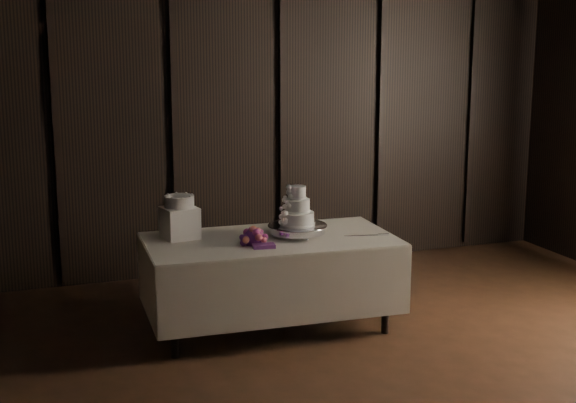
{
  "coord_description": "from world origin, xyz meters",
  "views": [
    {
      "loc": [
        -2.67,
        -4.13,
        2.34
      ],
      "look_at": [
        -0.56,
        1.77,
        1.05
      ],
      "focal_mm": 50.0,
      "sensor_mm": 36.0,
      "label": 1
    }
  ],
  "objects": [
    {
      "name": "small_cake",
      "position": [
        -1.38,
        2.02,
        1.06
      ],
      "size": [
        0.31,
        0.31,
        0.09
      ],
      "primitive_type": "cylinder",
      "rotation": [
        0.0,
        0.0,
        -0.42
      ],
      "color": "white",
      "rests_on": "box_pedestal"
    },
    {
      "name": "display_table",
      "position": [
        -0.71,
        1.77,
        0.42
      ],
      "size": [
        2.03,
        1.13,
        0.76
      ],
      "rotation": [
        0.0,
        0.0,
        -0.04
      ],
      "color": "silver",
      "rests_on": "ground"
    },
    {
      "name": "bouquet",
      "position": [
        -0.9,
        1.62,
        0.82
      ],
      "size": [
        0.32,
        0.41,
        0.18
      ],
      "primitive_type": null,
      "rotation": [
        0.0,
        0.0,
        -0.13
      ],
      "color": "#C4535A",
      "rests_on": "display_table"
    },
    {
      "name": "cake_stand",
      "position": [
        -0.47,
        1.77,
        0.81
      ],
      "size": [
        0.62,
        0.62,
        0.09
      ],
      "primitive_type": "cylinder",
      "rotation": [
        0.0,
        0.0,
        -0.34
      ],
      "color": "silver",
      "rests_on": "display_table"
    },
    {
      "name": "box_pedestal",
      "position": [
        -1.38,
        2.02,
        0.89
      ],
      "size": [
        0.3,
        0.3,
        0.25
      ],
      "primitive_type": "cube",
      "rotation": [
        0.0,
        0.0,
        0.18
      ],
      "color": "white",
      "rests_on": "display_table"
    },
    {
      "name": "cake_knife",
      "position": [
        0.0,
        1.58,
        0.77
      ],
      "size": [
        0.37,
        0.11,
        0.01
      ],
      "primitive_type": "cube",
      "rotation": [
        0.0,
        0.0,
        -0.23
      ],
      "color": "silver",
      "rests_on": "display_table"
    },
    {
      "name": "wedding_cake",
      "position": [
        -0.5,
        1.76,
        0.98
      ],
      "size": [
        0.3,
        0.27,
        0.32
      ],
      "rotation": [
        0.0,
        0.0,
        0.12
      ],
      "color": "white",
      "rests_on": "cake_stand"
    },
    {
      "name": "room",
      "position": [
        0.0,
        0.0,
        1.5
      ],
      "size": [
        6.08,
        7.08,
        3.08
      ],
      "color": "black",
      "rests_on": "ground"
    }
  ]
}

